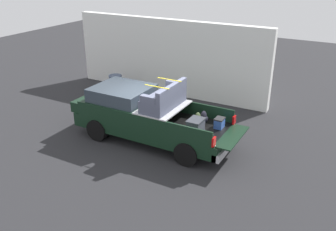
{
  "coord_description": "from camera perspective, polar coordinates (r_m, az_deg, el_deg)",
  "views": [
    {
      "loc": [
        -5.98,
        9.72,
        6.01
      ],
      "look_at": [
        -0.6,
        0.0,
        1.1
      ],
      "focal_mm": 38.71,
      "sensor_mm": 36.0,
      "label": 1
    }
  ],
  "objects": [
    {
      "name": "trash_can",
      "position": [
        17.06,
        -8.24,
        4.74
      ],
      "size": [
        0.6,
        0.6,
        0.98
      ],
      "color": "#3F4C66",
      "rests_on": "ground_plane"
    },
    {
      "name": "pickup_truck",
      "position": [
        12.66,
        -3.77,
        0.16
      ],
      "size": [
        6.05,
        2.06,
        2.23
      ],
      "color": "black",
      "rests_on": "ground_plane"
    },
    {
      "name": "ground_plane",
      "position": [
        12.9,
        -2.34,
        -3.95
      ],
      "size": [
        40.0,
        40.0,
        0.0
      ],
      "primitive_type": "plane",
      "color": "#262628"
    },
    {
      "name": "building_facade",
      "position": [
        16.92,
        -0.0,
        9.19
      ],
      "size": [
        9.61,
        0.36,
        3.46
      ],
      "primitive_type": "cube",
      "color": "white",
      "rests_on": "ground_plane"
    }
  ]
}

